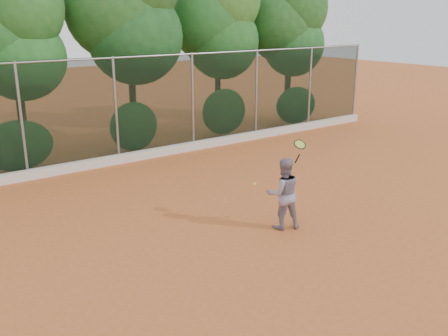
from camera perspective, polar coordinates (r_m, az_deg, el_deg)
ground at (r=11.60m, az=2.95°, el=-7.08°), size 80.00×80.00×0.00m
concrete_curb at (r=17.07m, az=-11.65°, el=1.06°), size 24.00×0.20×0.30m
tennis_player at (r=11.49m, az=6.79°, el=-2.91°), size 1.00×0.91×1.68m
chainlink_fence at (r=16.85m, az=-12.26°, el=6.79°), size 24.09×0.09×3.50m
foliage_backdrop at (r=18.24m, az=-17.07°, el=15.24°), size 23.70×3.63×7.55m
tennis_racket at (r=11.44m, az=8.63°, el=2.50°), size 0.34×0.31×0.57m
tennis_ball_in_flight at (r=10.55m, az=3.47°, el=-1.85°), size 0.07×0.07×0.07m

